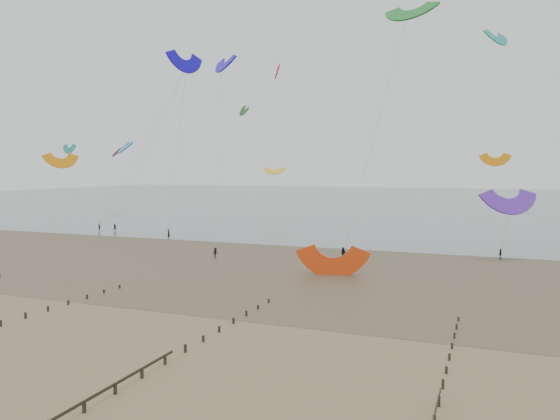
# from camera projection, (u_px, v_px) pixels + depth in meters

# --- Properties ---
(ground) EXTENTS (500.00, 500.00, 0.00)m
(ground) POSITION_uv_depth(u_px,v_px,m) (167.00, 332.00, 44.55)
(ground) COLOR brown
(ground) RESTS_ON ground
(sea_and_shore) EXTENTS (500.00, 665.00, 0.03)m
(sea_and_shore) POSITION_uv_depth(u_px,v_px,m) (276.00, 262.00, 77.98)
(sea_and_shore) COLOR #475654
(sea_and_shore) RESTS_ON ground
(kitesurfer_lead) EXTENTS (0.80, 0.71, 1.83)m
(kitesurfer_lead) POSITION_uv_depth(u_px,v_px,m) (169.00, 234.00, 103.70)
(kitesurfer_lead) COLOR black
(kitesurfer_lead) RESTS_ON ground
(kitesurfers) EXTENTS (121.50, 24.54, 1.76)m
(kitesurfers) POSITION_uv_depth(u_px,v_px,m) (428.00, 252.00, 82.21)
(kitesurfers) COLOR black
(kitesurfers) RESTS_ON ground
(grounded_kite) EXTENTS (8.53, 7.11, 4.24)m
(grounded_kite) POSITION_uv_depth(u_px,v_px,m) (332.00, 275.00, 68.29)
(grounded_kite) COLOR #E63E0E
(grounded_kite) RESTS_ON ground
(kites_airborne) EXTENTS (248.23, 117.41, 40.76)m
(kites_airborne) POSITION_uv_depth(u_px,v_px,m) (390.00, 132.00, 125.54)
(kites_airborne) COLOR #FE4C81
(kites_airborne) RESTS_ON ground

